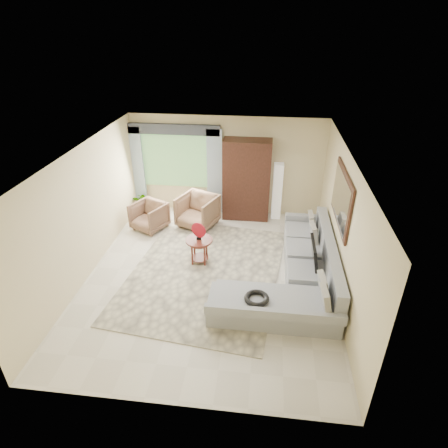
# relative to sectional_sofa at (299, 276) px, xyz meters

# --- Properties ---
(ground) EXTENTS (6.00, 6.00, 0.00)m
(ground) POSITION_rel_sectional_sofa_xyz_m (-1.78, 0.18, -0.28)
(ground) COLOR silver
(ground) RESTS_ON ground
(area_rug) EXTENTS (3.44, 4.32, 0.02)m
(area_rug) POSITION_rel_sectional_sofa_xyz_m (-1.90, 0.28, -0.27)
(area_rug) COLOR beige
(area_rug) RESTS_ON ground
(sectional_sofa) EXTENTS (2.30, 3.46, 0.90)m
(sectional_sofa) POSITION_rel_sectional_sofa_xyz_m (0.00, 0.00, 0.00)
(sectional_sofa) COLOR #94979C
(sectional_sofa) RESTS_ON ground
(tv_screen) EXTENTS (0.14, 0.74, 0.48)m
(tv_screen) POSITION_rel_sectional_sofa_xyz_m (0.27, 0.18, 0.44)
(tv_screen) COLOR black
(tv_screen) RESTS_ON sectional_sofa
(garden_hose) EXTENTS (0.43, 0.43, 0.09)m
(garden_hose) POSITION_rel_sectional_sofa_xyz_m (-0.78, -1.08, 0.26)
(garden_hose) COLOR black
(garden_hose) RESTS_ON sectional_sofa
(coffee_table) EXTENTS (0.58, 0.58, 0.58)m
(coffee_table) POSITION_rel_sectional_sofa_xyz_m (-2.08, 0.64, 0.02)
(coffee_table) COLOR #4D2014
(coffee_table) RESTS_ON ground
(red_disc) EXTENTS (0.32, 0.15, 0.34)m
(red_disc) POSITION_rel_sectional_sofa_xyz_m (-2.08, 0.64, 0.53)
(red_disc) COLOR #A4101F
(red_disc) RESTS_ON coffee_table
(armchair_left) EXTENTS (1.01, 1.02, 0.70)m
(armchair_left) POSITION_rel_sectional_sofa_xyz_m (-3.59, 1.96, 0.06)
(armchair_left) COLOR brown
(armchair_left) RESTS_ON ground
(armchair_right) EXTENTS (1.15, 1.16, 0.82)m
(armchair_right) POSITION_rel_sectional_sofa_xyz_m (-2.41, 2.25, 0.13)
(armchair_right) COLOR #8F6C4E
(armchair_right) RESTS_ON ground
(potted_plant) EXTENTS (0.52, 0.45, 0.57)m
(potted_plant) POSITION_rel_sectional_sofa_xyz_m (-4.05, 2.87, 0.00)
(potted_plant) COLOR #999999
(potted_plant) RESTS_ON ground
(armoire) EXTENTS (1.20, 0.55, 2.10)m
(armoire) POSITION_rel_sectional_sofa_xyz_m (-1.23, 2.90, 0.77)
(armoire) COLOR black
(armoire) RESTS_ON ground
(floor_lamp) EXTENTS (0.24, 0.24, 1.50)m
(floor_lamp) POSITION_rel_sectional_sofa_xyz_m (-0.43, 2.96, 0.47)
(floor_lamp) COLOR silver
(floor_lamp) RESTS_ON ground
(window) EXTENTS (1.80, 0.04, 1.40)m
(window) POSITION_rel_sectional_sofa_xyz_m (-3.13, 3.15, 1.12)
(window) COLOR #669E59
(window) RESTS_ON wall_back
(curtain_left) EXTENTS (0.40, 0.08, 2.30)m
(curtain_left) POSITION_rel_sectional_sofa_xyz_m (-4.18, 3.06, 0.87)
(curtain_left) COLOR #9EB7CC
(curtain_left) RESTS_ON ground
(curtain_right) EXTENTS (0.40, 0.08, 2.30)m
(curtain_right) POSITION_rel_sectional_sofa_xyz_m (-2.08, 3.06, 0.87)
(curtain_right) COLOR #9EB7CC
(curtain_right) RESTS_ON ground
(valance) EXTENTS (2.40, 0.12, 0.26)m
(valance) POSITION_rel_sectional_sofa_xyz_m (-3.13, 3.08, 1.97)
(valance) COLOR #1E232D
(valance) RESTS_ON wall_back
(wall_mirror) EXTENTS (0.05, 1.70, 1.05)m
(wall_mirror) POSITION_rel_sectional_sofa_xyz_m (0.68, 0.53, 1.47)
(wall_mirror) COLOR black
(wall_mirror) RESTS_ON wall_right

